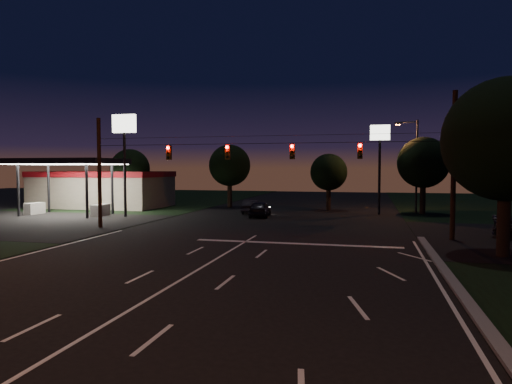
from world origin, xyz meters
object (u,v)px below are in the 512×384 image
(car_oncoming_a, at_px, (260,209))
(car_oncoming_b, at_px, (251,207))
(utility_pole_right, at_px, (452,240))
(tree_right_near, at_px, (506,141))

(car_oncoming_a, distance_m, car_oncoming_b, 3.35)
(utility_pole_right, distance_m, car_oncoming_b, 20.73)
(car_oncoming_a, xyz_separation_m, car_oncoming_b, (-1.57, 2.95, -0.08))
(utility_pole_right, bearing_deg, car_oncoming_a, 144.70)
(utility_pole_right, distance_m, car_oncoming_a, 17.69)
(tree_right_near, distance_m, car_oncoming_a, 22.49)
(tree_right_near, height_order, car_oncoming_b, tree_right_near)
(utility_pole_right, bearing_deg, car_oncoming_b, 140.54)
(car_oncoming_a, bearing_deg, utility_pole_right, 138.79)
(car_oncoming_a, bearing_deg, tree_right_near, 130.76)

